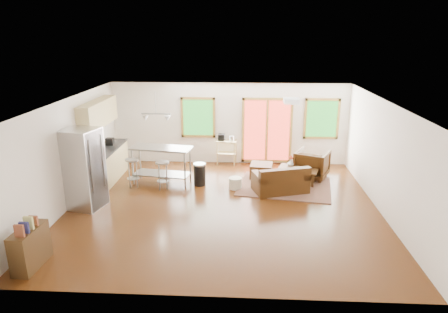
# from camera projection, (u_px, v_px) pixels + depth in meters

# --- Properties ---
(floor) EXTENTS (7.50, 7.00, 0.02)m
(floor) POSITION_uv_depth(u_px,v_px,m) (223.00, 207.00, 9.81)
(floor) COLOR #341908
(floor) RESTS_ON ground
(ceiling) EXTENTS (7.50, 7.00, 0.02)m
(ceiling) POSITION_uv_depth(u_px,v_px,m) (223.00, 101.00, 9.03)
(ceiling) COLOR white
(ceiling) RESTS_ON ground
(back_wall) EXTENTS (7.50, 0.02, 2.60)m
(back_wall) POSITION_uv_depth(u_px,v_px,m) (229.00, 124.00, 12.76)
(back_wall) COLOR silver
(back_wall) RESTS_ON ground
(left_wall) EXTENTS (0.02, 7.00, 2.60)m
(left_wall) POSITION_uv_depth(u_px,v_px,m) (68.00, 154.00, 9.61)
(left_wall) COLOR silver
(left_wall) RESTS_ON ground
(right_wall) EXTENTS (0.02, 7.00, 2.60)m
(right_wall) POSITION_uv_depth(u_px,v_px,m) (385.00, 159.00, 9.23)
(right_wall) COLOR silver
(right_wall) RESTS_ON ground
(front_wall) EXTENTS (7.50, 0.02, 2.60)m
(front_wall) POSITION_uv_depth(u_px,v_px,m) (211.00, 225.00, 6.07)
(front_wall) COLOR silver
(front_wall) RESTS_ON ground
(window_left) EXTENTS (1.10, 0.05, 1.30)m
(window_left) POSITION_uv_depth(u_px,v_px,m) (198.00, 117.00, 12.71)
(window_left) COLOR #19521A
(window_left) RESTS_ON back_wall
(french_doors) EXTENTS (1.60, 0.05, 2.10)m
(french_doors) POSITION_uv_depth(u_px,v_px,m) (267.00, 131.00, 12.71)
(french_doors) COLOR #A82C1F
(french_doors) RESTS_ON back_wall
(window_right) EXTENTS (1.10, 0.05, 1.30)m
(window_right) POSITION_uv_depth(u_px,v_px,m) (322.00, 119.00, 12.51)
(window_right) COLOR #19521A
(window_right) RESTS_ON back_wall
(rug) EXTENTS (2.78, 2.31, 0.02)m
(rug) POSITION_uv_depth(u_px,v_px,m) (284.00, 186.00, 11.06)
(rug) COLOR #53603C
(rug) RESTS_ON floor
(loveseat) EXTENTS (1.57, 1.17, 0.74)m
(loveseat) POSITION_uv_depth(u_px,v_px,m) (281.00, 182.00, 10.62)
(loveseat) COLOR black
(loveseat) RESTS_ON floor
(coffee_table) EXTENTS (1.23, 0.95, 0.43)m
(coffee_table) POSITION_uv_depth(u_px,v_px,m) (298.00, 170.00, 11.24)
(coffee_table) COLOR #34210F
(coffee_table) RESTS_ON floor
(armchair) EXTENTS (1.15, 1.12, 0.91)m
(armchair) POSITION_uv_depth(u_px,v_px,m) (312.00, 163.00, 11.65)
(armchair) COLOR black
(armchair) RESTS_ON floor
(ottoman) EXTENTS (0.70, 0.70, 0.42)m
(ottoman) POSITION_uv_depth(u_px,v_px,m) (261.00, 171.00, 11.71)
(ottoman) COLOR black
(ottoman) RESTS_ON floor
(pouf) EXTENTS (0.47, 0.47, 0.31)m
(pouf) POSITION_uv_depth(u_px,v_px,m) (235.00, 183.00, 10.91)
(pouf) COLOR beige
(pouf) RESTS_ON floor
(vase) EXTENTS (0.18, 0.19, 0.32)m
(vase) POSITION_uv_depth(u_px,v_px,m) (291.00, 163.00, 11.47)
(vase) COLOR silver
(vase) RESTS_ON coffee_table
(book) EXTENTS (0.23, 0.06, 0.30)m
(book) POSITION_uv_depth(u_px,v_px,m) (305.00, 162.00, 11.38)
(book) COLOR brown
(book) RESTS_ON coffee_table
(cabinets) EXTENTS (0.64, 2.24, 2.30)m
(cabinets) POSITION_uv_depth(u_px,v_px,m) (104.00, 149.00, 11.33)
(cabinets) COLOR tan
(cabinets) RESTS_ON floor
(refrigerator) EXTENTS (0.94, 0.92, 1.95)m
(refrigerator) POSITION_uv_depth(u_px,v_px,m) (84.00, 169.00, 9.54)
(refrigerator) COLOR #B7BABC
(refrigerator) RESTS_ON floor
(island) EXTENTS (1.76, 0.92, 1.06)m
(island) POSITION_uv_depth(u_px,v_px,m) (161.00, 159.00, 11.13)
(island) COLOR #B7BABC
(island) RESTS_ON floor
(cup) EXTENTS (0.14, 0.13, 0.11)m
(cup) POSITION_uv_depth(u_px,v_px,m) (171.00, 148.00, 11.17)
(cup) COLOR white
(cup) RESTS_ON island
(bar_stool_a) EXTENTS (0.47, 0.47, 0.80)m
(bar_stool_a) POSITION_uv_depth(u_px,v_px,m) (132.00, 166.00, 10.92)
(bar_stool_a) COLOR #B7BABC
(bar_stool_a) RESTS_ON floor
(bar_stool_b) EXTENTS (0.42, 0.42, 0.78)m
(bar_stool_b) POSITION_uv_depth(u_px,v_px,m) (163.00, 169.00, 10.75)
(bar_stool_b) COLOR #B7BABC
(bar_stool_b) RESTS_ON floor
(trash_can) EXTENTS (0.45, 0.45, 0.63)m
(trash_can) POSITION_uv_depth(u_px,v_px,m) (200.00, 174.00, 11.11)
(trash_can) COLOR black
(trash_can) RESTS_ON floor
(kitchen_cart) EXTENTS (0.69, 0.49, 0.98)m
(kitchen_cart) POSITION_uv_depth(u_px,v_px,m) (226.00, 144.00, 12.81)
(kitchen_cart) COLOR tan
(kitchen_cart) RESTS_ON floor
(bookshelf) EXTENTS (0.37, 0.86, 1.00)m
(bookshelf) POSITION_uv_depth(u_px,v_px,m) (30.00, 247.00, 7.21)
(bookshelf) COLOR #34210F
(bookshelf) RESTS_ON floor
(ceiling_flush) EXTENTS (0.35, 0.35, 0.12)m
(ceiling_flush) POSITION_uv_depth(u_px,v_px,m) (291.00, 101.00, 9.54)
(ceiling_flush) COLOR white
(ceiling_flush) RESTS_ON ceiling
(pendant_light) EXTENTS (0.80, 0.18, 0.79)m
(pendant_light) POSITION_uv_depth(u_px,v_px,m) (156.00, 118.00, 10.77)
(pendant_light) COLOR gray
(pendant_light) RESTS_ON ceiling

